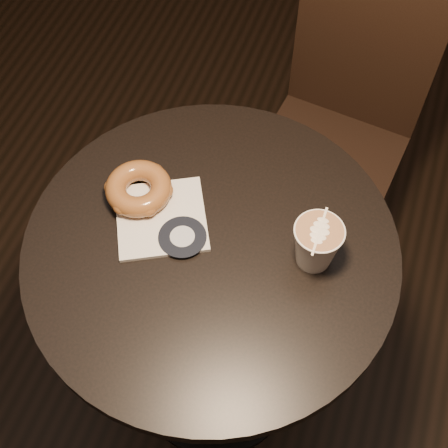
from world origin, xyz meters
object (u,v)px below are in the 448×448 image
object	(u,v)px
cafe_table	(213,292)
latte_cup	(316,245)
chair	(344,110)
doughnut	(139,188)
pastry_bag	(161,218)

from	to	relation	value
cafe_table	latte_cup	bearing A→B (deg)	10.19
latte_cup	cafe_table	bearing A→B (deg)	-169.81
chair	doughnut	size ratio (longest dim) A/B	7.21
cafe_table	latte_cup	distance (m)	0.31
chair	latte_cup	world-z (taller)	chair
chair	latte_cup	xyz separation A→B (m)	(0.04, -0.60, 0.29)
chair	pastry_bag	size ratio (longest dim) A/B	5.53
chair	latte_cup	bearing A→B (deg)	-78.59
cafe_table	doughnut	bearing A→B (deg)	161.41
pastry_bag	cafe_table	bearing A→B (deg)	-39.01
doughnut	latte_cup	size ratio (longest dim) A/B	1.29
doughnut	latte_cup	bearing A→B (deg)	-3.67
pastry_bag	doughnut	bearing A→B (deg)	122.43
chair	pastry_bag	bearing A→B (deg)	-105.05
chair	pastry_bag	world-z (taller)	chair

